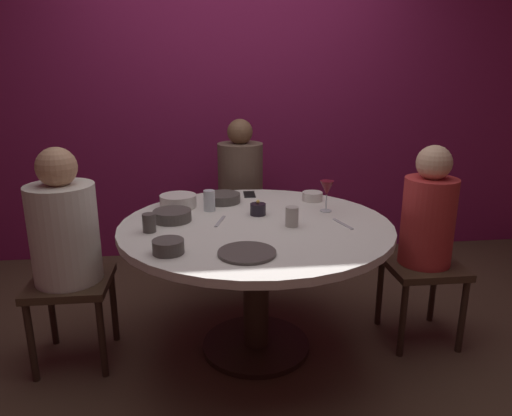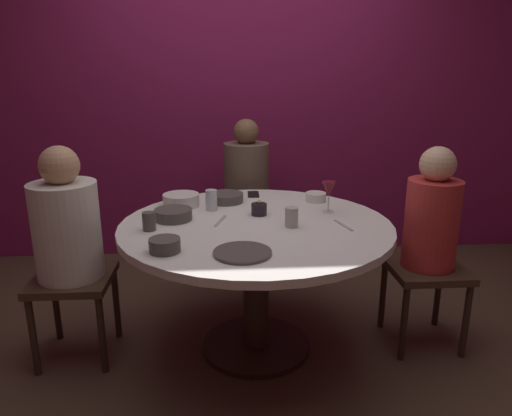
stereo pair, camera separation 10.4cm
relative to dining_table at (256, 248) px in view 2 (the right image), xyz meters
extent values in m
plane|color=#4C3828|center=(0.00, 0.00, -0.60)|extent=(8.00, 8.00, 0.00)
cube|color=maroon|center=(0.00, 1.53, 0.70)|extent=(6.00, 0.10, 2.60)
cylinder|color=silver|center=(0.00, 0.00, 0.12)|extent=(1.42, 1.42, 0.04)
cylinder|color=#332319|center=(0.00, 0.00, -0.25)|extent=(0.14, 0.14, 0.70)
cylinder|color=#2D2116|center=(0.00, 0.00, -0.58)|extent=(0.60, 0.60, 0.03)
cube|color=#3F2D1E|center=(-0.97, 0.00, -0.15)|extent=(0.40, 0.40, 0.04)
cylinder|color=beige|center=(-0.97, 0.00, 0.12)|extent=(0.33, 0.33, 0.50)
sphere|color=tan|center=(-0.97, 0.00, 0.46)|extent=(0.20, 0.20, 0.20)
cylinder|color=#332319|center=(-1.14, -0.17, -0.38)|extent=(0.04, 0.04, 0.43)
cylinder|color=#332319|center=(-0.80, -0.17, -0.38)|extent=(0.04, 0.04, 0.43)
cylinder|color=#332319|center=(-1.14, 0.17, -0.38)|extent=(0.04, 0.04, 0.43)
cylinder|color=#332319|center=(-0.80, 0.17, -0.38)|extent=(0.04, 0.04, 0.43)
cube|color=#3F2D1E|center=(0.00, 0.99, -0.15)|extent=(0.40, 0.40, 0.04)
cylinder|color=brown|center=(0.00, 0.99, 0.14)|extent=(0.32, 0.32, 0.54)
sphere|color=brown|center=(0.00, 0.99, 0.49)|extent=(0.18, 0.18, 0.18)
cylinder|color=#332319|center=(-0.17, 1.16, -0.38)|extent=(0.04, 0.04, 0.43)
cylinder|color=#332319|center=(-0.17, 0.82, -0.38)|extent=(0.04, 0.04, 0.43)
cylinder|color=#332319|center=(0.17, 1.16, -0.38)|extent=(0.04, 0.04, 0.43)
cylinder|color=#332319|center=(0.17, 0.82, -0.38)|extent=(0.04, 0.04, 0.43)
cube|color=#3F2D1E|center=(0.94, 0.00, -0.15)|extent=(0.40, 0.40, 0.04)
cylinder|color=#B22D2D|center=(0.94, 0.00, 0.11)|extent=(0.28, 0.28, 0.48)
sphere|color=tan|center=(0.94, 0.00, 0.44)|extent=(0.19, 0.19, 0.19)
cylinder|color=#332319|center=(1.11, 0.17, -0.38)|extent=(0.04, 0.04, 0.43)
cylinder|color=#332319|center=(0.77, 0.17, -0.38)|extent=(0.04, 0.04, 0.43)
cylinder|color=#332319|center=(1.11, -0.17, -0.38)|extent=(0.04, 0.04, 0.43)
cylinder|color=#332319|center=(0.77, -0.17, -0.38)|extent=(0.04, 0.04, 0.43)
cylinder|color=black|center=(0.03, 0.14, 0.17)|extent=(0.09, 0.09, 0.06)
sphere|color=#F9D159|center=(0.03, 0.14, 0.22)|extent=(0.02, 0.02, 0.02)
cylinder|color=silver|center=(0.42, 0.16, 0.14)|extent=(0.06, 0.06, 0.01)
cylinder|color=silver|center=(0.42, 0.16, 0.19)|extent=(0.01, 0.01, 0.09)
cone|color=maroon|center=(0.42, 0.16, 0.28)|extent=(0.08, 0.08, 0.08)
cylinder|color=#4C4742|center=(-0.09, -0.43, 0.15)|extent=(0.26, 0.26, 0.01)
cube|color=black|center=(0.02, 0.57, 0.14)|extent=(0.07, 0.14, 0.01)
cylinder|color=#4C4742|center=(-0.43, -0.38, 0.17)|extent=(0.14, 0.14, 0.06)
cylinder|color=#4C4742|center=(-0.44, 0.08, 0.17)|extent=(0.20, 0.20, 0.06)
cylinder|color=silver|center=(-0.42, 0.34, 0.18)|extent=(0.21, 0.21, 0.07)
cylinder|color=#4C4742|center=(-0.15, 0.41, 0.17)|extent=(0.21, 0.21, 0.05)
cylinder|color=silver|center=(0.39, 0.39, 0.17)|extent=(0.12, 0.12, 0.05)
cylinder|color=#4C4742|center=(-0.54, -0.08, 0.19)|extent=(0.07, 0.07, 0.09)
cylinder|color=silver|center=(-0.24, 0.25, 0.20)|extent=(0.07, 0.07, 0.12)
cylinder|color=#B2ADA3|center=(0.18, -0.08, 0.19)|extent=(0.07, 0.07, 0.10)
cube|color=#B7B7BC|center=(-0.19, 0.04, 0.14)|extent=(0.07, 0.18, 0.01)
cube|color=#B7B7BC|center=(0.44, -0.08, 0.14)|extent=(0.06, 0.18, 0.01)
camera|label=1|loc=(-0.27, -2.32, 0.91)|focal=33.10mm
camera|label=2|loc=(-0.16, -2.33, 0.91)|focal=33.10mm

